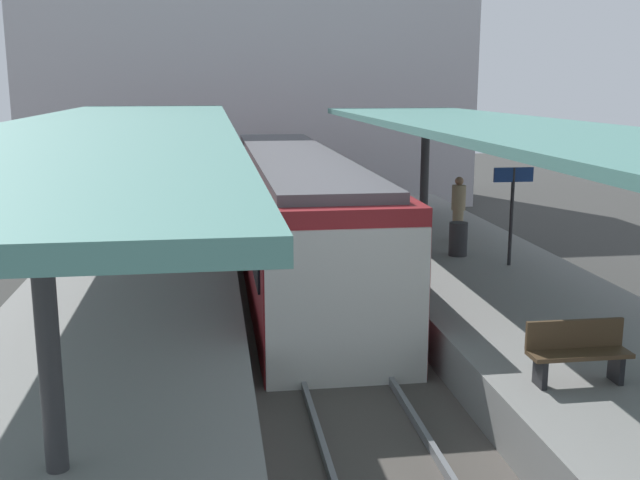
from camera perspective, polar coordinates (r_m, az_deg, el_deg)
name	(u,v)px	position (r m, az deg, el deg)	size (l,w,h in m)	color
ground_plane	(335,369)	(13.69, 1.12, -9.75)	(80.00, 80.00, 0.00)	#383835
platform_left	(116,353)	(13.46, -15.22, -8.29)	(4.40, 28.00, 1.00)	gray
platform_right	(537,333)	(14.59, 16.13, -6.76)	(4.40, 28.00, 1.00)	gray
track_ballast	(335,364)	(13.65, 1.12, -9.36)	(3.20, 28.00, 0.20)	#4C4742
rail_near_side	(295,357)	(13.50, -1.93, -8.84)	(0.08, 28.00, 0.14)	slate
rail_far_side	(374,353)	(13.72, 4.13, -8.52)	(0.08, 28.00, 0.14)	slate
commuter_train	(295,215)	(19.22, -1.89, 1.92)	(2.78, 15.16, 3.10)	maroon
canopy_left	(114,130)	(14.08, -15.37, 8.04)	(4.18, 21.00, 3.33)	#333335
canopy_right	(517,132)	(15.17, 14.74, 7.95)	(4.18, 21.00, 3.23)	#333335
platform_bench	(577,350)	(10.93, 18.94, -7.89)	(1.40, 0.41, 0.86)	black
platform_sign	(513,194)	(17.22, 14.40, 3.41)	(0.90, 0.08, 2.21)	#262628
litter_bin	(458,239)	(18.13, 10.44, 0.07)	(0.44, 0.44, 0.80)	#2D2D30
passenger_near_bench	(458,208)	(19.73, 10.45, 2.41)	(0.36, 0.36, 1.68)	#998460
station_building_backdrop	(249,72)	(32.60, -5.39, 12.60)	(18.00, 6.00, 11.00)	#B7B2B7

